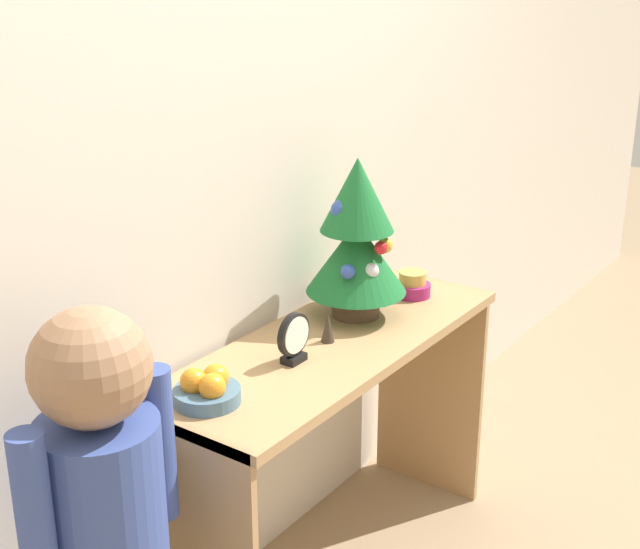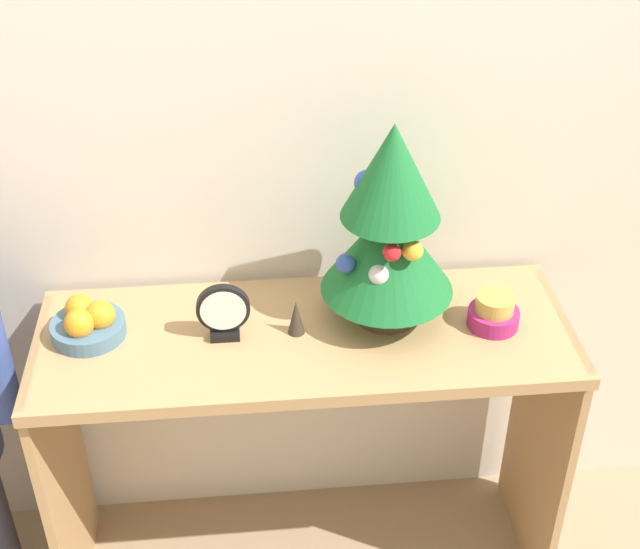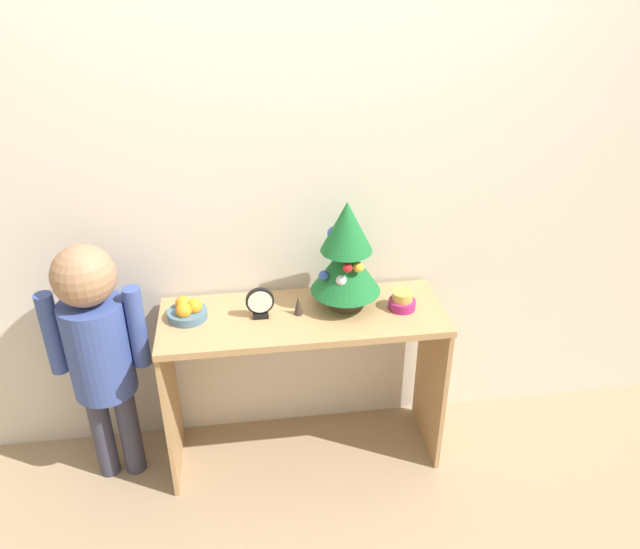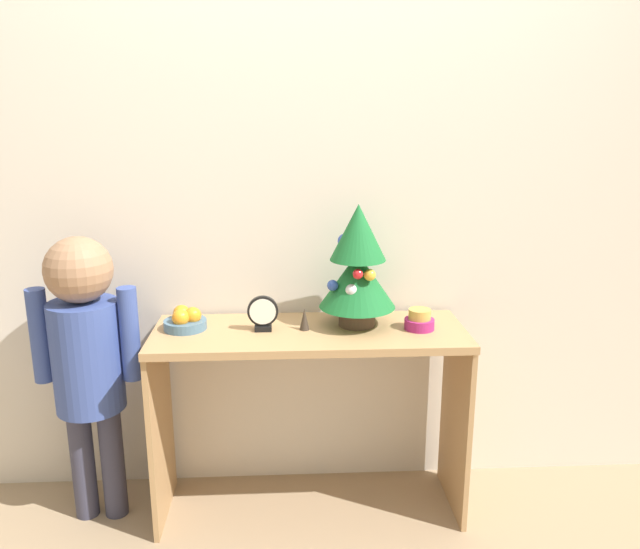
{
  "view_description": "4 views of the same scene",
  "coord_description": "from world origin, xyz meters",
  "px_view_note": "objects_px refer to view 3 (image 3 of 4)",
  "views": [
    {
      "loc": [
        -1.87,
        -1.07,
        1.79
      ],
      "look_at": [
        -0.07,
        0.21,
        0.98
      ],
      "focal_mm": 50.0,
      "sensor_mm": 36.0,
      "label": 1
    },
    {
      "loc": [
        -0.11,
        -1.33,
        1.99
      ],
      "look_at": [
        0.04,
        0.25,
        0.9
      ],
      "focal_mm": 50.0,
      "sensor_mm": 36.0,
      "label": 2
    },
    {
      "loc": [
        -0.23,
        -1.97,
        2.18
      ],
      "look_at": [
        0.07,
        0.2,
        0.96
      ],
      "focal_mm": 35.0,
      "sensor_mm": 36.0,
      "label": 3
    },
    {
      "loc": [
        -0.08,
        -2.03,
        1.58
      ],
      "look_at": [
        0.04,
        0.2,
        0.99
      ],
      "focal_mm": 35.0,
      "sensor_mm": 36.0,
      "label": 4
    }
  ],
  "objects_px": {
    "fruit_bowl": "(187,311)",
    "child_figure": "(97,341)",
    "desk_clock": "(260,303)",
    "figurine": "(298,305)",
    "mini_tree": "(346,255)",
    "singing_bowl": "(402,301)"
  },
  "relations": [
    {
      "from": "fruit_bowl",
      "to": "child_figure",
      "type": "relative_size",
      "value": 0.14
    },
    {
      "from": "fruit_bowl",
      "to": "desk_clock",
      "type": "xyz_separation_m",
      "value": [
        0.3,
        -0.04,
        0.03
      ]
    },
    {
      "from": "fruit_bowl",
      "to": "child_figure",
      "type": "height_order",
      "value": "child_figure"
    },
    {
      "from": "figurine",
      "to": "child_figure",
      "type": "xyz_separation_m",
      "value": [
        -0.82,
        -0.01,
        -0.09
      ]
    },
    {
      "from": "desk_clock",
      "to": "figurine",
      "type": "bearing_deg",
      "value": 0.89
    },
    {
      "from": "mini_tree",
      "to": "fruit_bowl",
      "type": "height_order",
      "value": "mini_tree"
    },
    {
      "from": "figurine",
      "to": "child_figure",
      "type": "bearing_deg",
      "value": -179.57
    },
    {
      "from": "mini_tree",
      "to": "desk_clock",
      "type": "xyz_separation_m",
      "value": [
        -0.36,
        -0.04,
        -0.17
      ]
    },
    {
      "from": "singing_bowl",
      "to": "child_figure",
      "type": "relative_size",
      "value": 0.1
    },
    {
      "from": "mini_tree",
      "to": "figurine",
      "type": "xyz_separation_m",
      "value": [
        -0.21,
        -0.04,
        -0.2
      ]
    },
    {
      "from": "fruit_bowl",
      "to": "child_figure",
      "type": "distance_m",
      "value": 0.38
    },
    {
      "from": "mini_tree",
      "to": "fruit_bowl",
      "type": "bearing_deg",
      "value": -179.22
    },
    {
      "from": "desk_clock",
      "to": "fruit_bowl",
      "type": "bearing_deg",
      "value": 173.23
    },
    {
      "from": "singing_bowl",
      "to": "child_figure",
      "type": "height_order",
      "value": "child_figure"
    },
    {
      "from": "fruit_bowl",
      "to": "desk_clock",
      "type": "distance_m",
      "value": 0.3
    },
    {
      "from": "fruit_bowl",
      "to": "singing_bowl",
      "type": "relative_size",
      "value": 1.42
    },
    {
      "from": "figurine",
      "to": "fruit_bowl",
      "type": "bearing_deg",
      "value": 175.86
    },
    {
      "from": "fruit_bowl",
      "to": "desk_clock",
      "type": "bearing_deg",
      "value": -6.77
    },
    {
      "from": "mini_tree",
      "to": "fruit_bowl",
      "type": "relative_size",
      "value": 2.92
    },
    {
      "from": "mini_tree",
      "to": "child_figure",
      "type": "height_order",
      "value": "mini_tree"
    },
    {
      "from": "desk_clock",
      "to": "figurine",
      "type": "xyz_separation_m",
      "value": [
        0.16,
        0.0,
        -0.03
      ]
    },
    {
      "from": "desk_clock",
      "to": "singing_bowl",
      "type": "bearing_deg",
      "value": -1.25
    }
  ]
}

